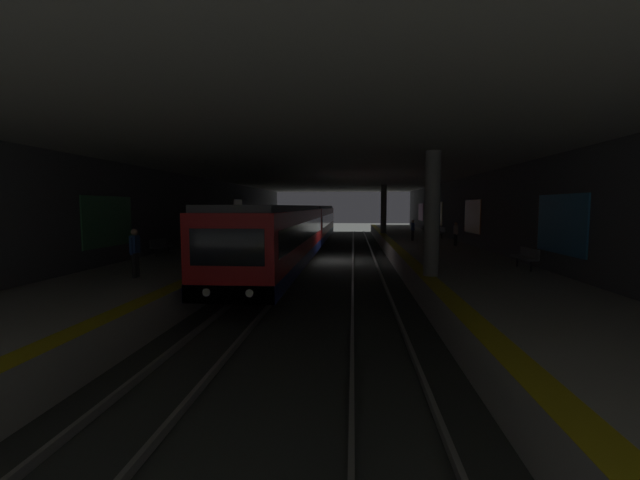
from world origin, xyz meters
TOP-DOWN VIEW (x-y plane):
  - ground_plane at (0.00, 0.00)m, footprint 120.00×120.00m
  - track_left at (0.00, -2.20)m, footprint 60.00×1.53m
  - track_right at (0.00, 2.20)m, footprint 60.00×1.53m
  - platform_left at (0.00, -6.55)m, footprint 60.00×5.30m
  - platform_right at (0.00, 6.55)m, footprint 60.00×5.30m
  - wall_left at (0.04, -9.45)m, footprint 60.00×0.56m
  - wall_right at (-0.00, 9.45)m, footprint 60.00×0.56m
  - ceiling_slab at (0.00, 0.00)m, footprint 60.00×19.40m
  - pillar_near at (-11.60, -4.35)m, footprint 0.56×0.56m
  - pillar_far at (12.34, -4.35)m, footprint 0.56×0.56m
  - metro_train at (2.54, 2.20)m, footprint 35.42×2.83m
  - bench_left_near at (-9.62, -8.53)m, footprint 1.70×0.47m
  - bench_left_mid at (6.62, -8.53)m, footprint 1.70×0.47m
  - bench_left_far at (13.95, -8.53)m, footprint 1.70×0.47m
  - bench_right_near at (-6.34, 8.53)m, footprint 1.70×0.47m
  - bench_right_mid at (-0.51, 8.53)m, footprint 1.70×0.47m
  - bench_right_far at (4.05, 8.53)m, footprint 1.70×0.47m
  - person_waiting_near at (-3.38, 8.38)m, footprint 0.60×0.23m
  - person_walking_mid at (3.86, -5.89)m, footprint 0.60×0.22m
  - person_standing_far at (0.09, -8.08)m, footprint 0.60×0.22m
  - person_boarding at (-12.82, 6.33)m, footprint 0.60×0.24m
  - trash_bin at (-4.91, 7.80)m, footprint 0.44×0.44m

SIDE VIEW (x-z plane):
  - ground_plane at x=0.00m, z-range 0.00..0.00m
  - track_left at x=0.00m, z-range 0.00..0.16m
  - track_right at x=0.00m, z-range 0.00..0.16m
  - platform_left at x=0.00m, z-range 0.00..1.05m
  - platform_right at x=0.00m, z-range 0.00..1.05m
  - trash_bin at x=-4.91m, z-range 1.05..1.90m
  - bench_left_near at x=-9.62m, z-range 1.14..2.00m
  - bench_left_mid at x=6.62m, z-range 1.14..2.00m
  - bench_left_far at x=13.95m, z-range 1.14..2.00m
  - bench_right_near at x=-6.34m, z-range 1.14..2.00m
  - bench_right_mid at x=-0.51m, z-range 1.14..2.00m
  - bench_right_far at x=4.05m, z-range 1.14..2.00m
  - person_standing_far at x=0.09m, z-range 1.11..2.64m
  - person_walking_mid at x=3.86m, z-range 1.11..2.66m
  - person_waiting_near at x=-3.38m, z-range 1.12..2.77m
  - person_boarding at x=-12.82m, z-range 1.13..2.89m
  - metro_train at x=2.54m, z-range 0.28..3.77m
  - wall_right at x=0.00m, z-range 0.00..5.60m
  - wall_left at x=0.04m, z-range 0.00..5.60m
  - pillar_near at x=-11.60m, z-range 1.05..5.60m
  - pillar_far at x=12.34m, z-range 1.05..5.60m
  - ceiling_slab at x=0.00m, z-range 5.60..6.00m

